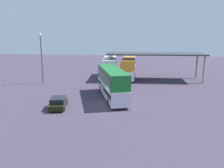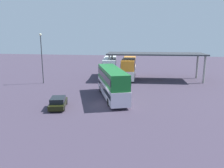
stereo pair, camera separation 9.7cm
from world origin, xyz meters
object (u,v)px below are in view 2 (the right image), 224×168
double_decker_near_canopy (110,67)px  lamppost_tall (42,53)px  double_decker_mid_row (129,67)px  double_decker_main (112,82)px  parked_hatchback (58,103)px

double_decker_near_canopy → lamppost_tall: lamppost_tall is taller
double_decker_near_canopy → double_decker_mid_row: bearing=-95.8°
double_decker_near_canopy → lamppost_tall: size_ratio=1.18×
double_decker_main → double_decker_near_canopy: size_ratio=1.10×
parked_hatchback → lamppost_tall: (-8.14, 13.15, 4.84)m
parked_hatchback → lamppost_tall: lamppost_tall is taller
double_decker_main → parked_hatchback: size_ratio=2.64×
parked_hatchback → double_decker_mid_row: size_ratio=0.42×
double_decker_main → double_decker_near_canopy: double_decker_main is taller
double_decker_main → parked_hatchback: 8.02m
parked_hatchback → double_decker_mid_row: bearing=-31.6°
double_decker_main → parked_hatchback: (-5.74, -5.37, -1.60)m
double_decker_main → double_decker_mid_row: double_decker_main is taller
parked_hatchback → lamppost_tall: size_ratio=0.49×
double_decker_main → parked_hatchback: bearing=113.5°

